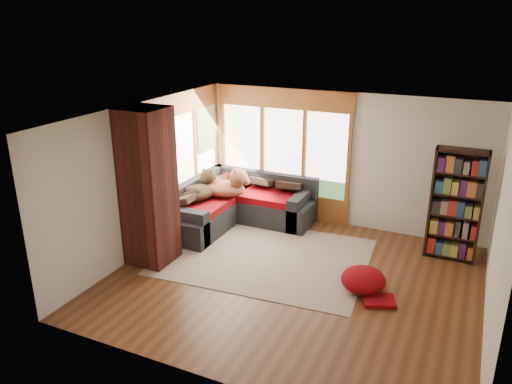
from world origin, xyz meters
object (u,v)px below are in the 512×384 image
Objects in this scene: sectional_sofa at (232,207)px; dog_tan at (227,187)px; area_rug at (265,256)px; dog_brindle at (201,190)px; pouf at (363,279)px; brick_chimney at (148,188)px; bookshelf at (456,205)px.

dog_tan is at bearing -88.08° from sectional_sofa.
dog_brindle is at bearing 158.07° from area_rug.
dog_tan is at bearing 156.07° from pouf.
dog_brindle reaches higher than area_rug.
sectional_sofa is at bearing 77.71° from brick_chimney.
dog_tan is (-3.01, 1.34, 0.60)m from pouf.
brick_chimney is 1.35× the size of bookshelf.
dog_tan is (0.45, 1.84, -0.51)m from brick_chimney.
area_rug is 1.83m from pouf.
bookshelf reaches higher than sectional_sofa.
brick_chimney is 2.65× the size of dog_tan.
dog_tan is (-4.09, -0.34, -0.17)m from bookshelf.
pouf is at bearing -99.24° from dog_brindle.
sectional_sofa is 1.72m from area_rug.
brick_chimney reaches higher than bookshelf.
area_rug is at bearing -43.42° from dog_tan.
dog_brindle is (-4.49, -0.63, -0.19)m from bookshelf.
bookshelf is at bearing 57.22° from pouf.
bookshelf is 2.14m from pouf.
brick_chimney is at bearing -152.05° from area_rug.
bookshelf is at bearing 25.65° from brick_chimney.
pouf is at bearing -29.80° from dog_tan.
pouf is (-1.08, -1.68, -0.77)m from bookshelf.
sectional_sofa is 1.15× the size of bookshelf.
brick_chimney is 3.67m from pouf.
dog_tan is at bearing 76.40° from brick_chimney.
brick_chimney is at bearing -154.35° from bookshelf.
area_rug is at bearing -40.94° from sectional_sofa.
dog_tan reaches higher than area_rug.
sectional_sofa is (0.45, 2.05, -1.00)m from brick_chimney.
dog_brindle is (-0.39, -0.50, 0.46)m from sectional_sofa.
sectional_sofa is 3.39m from pouf.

